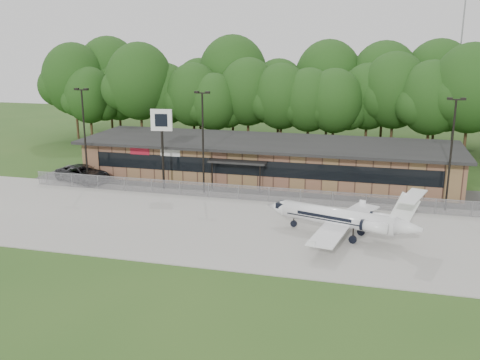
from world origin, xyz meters
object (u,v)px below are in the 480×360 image
(terminal, at_px, (267,159))
(suv, at_px, (83,174))
(business_jet, at_px, (344,219))
(pole_sign, at_px, (162,129))

(terminal, xyz_separation_m, suv, (-19.11, -6.48, -1.27))
(business_jet, xyz_separation_m, suv, (-28.58, 10.13, -0.64))
(pole_sign, bearing_deg, suv, 167.91)
(suv, height_order, pole_sign, pole_sign)
(suv, bearing_deg, pole_sign, -75.58)
(business_jet, distance_m, suv, 30.33)
(terminal, bearing_deg, business_jet, -60.31)
(terminal, relative_size, pole_sign, 4.94)
(terminal, height_order, pole_sign, pole_sign)
(terminal, relative_size, suv, 6.29)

